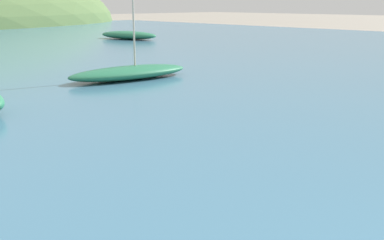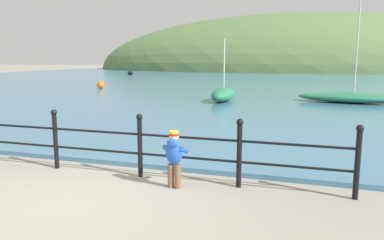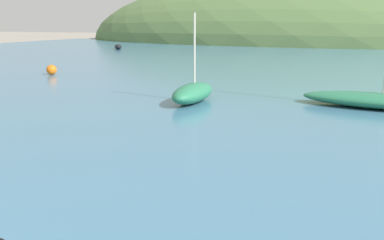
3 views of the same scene
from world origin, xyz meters
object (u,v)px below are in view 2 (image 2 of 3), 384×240
at_px(boat_red_dinghy, 348,97).
at_px(mooring_buoy, 101,85).
at_px(boat_blue_hull, 130,73).
at_px(boat_far_right, 223,94).
at_px(child_in_coat, 174,154).

bearing_deg(boat_red_dinghy, mooring_buoy, 166.70).
height_order(boat_blue_hull, mooring_buoy, mooring_buoy).
distance_m(boat_far_right, mooring_buoy, 11.09).
bearing_deg(boat_red_dinghy, boat_far_right, -168.38).
xyz_separation_m(boat_far_right, boat_red_dinghy, (5.88, 1.21, -0.08)).
height_order(boat_red_dinghy, mooring_buoy, boat_red_dinghy).
distance_m(boat_far_right, boat_red_dinghy, 6.01).
bearing_deg(child_in_coat, boat_far_right, 99.12).
xyz_separation_m(child_in_coat, boat_red_dinghy, (3.91, 13.51, -0.24)).
distance_m(boat_blue_hull, mooring_buoy, 22.17).
bearing_deg(boat_blue_hull, boat_far_right, -54.72).
height_order(boat_blue_hull, boat_red_dinghy, boat_red_dinghy).
height_order(child_in_coat, boat_blue_hull, child_in_coat).
bearing_deg(boat_blue_hull, mooring_buoy, -68.42).
relative_size(child_in_coat, boat_blue_hull, 0.48).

